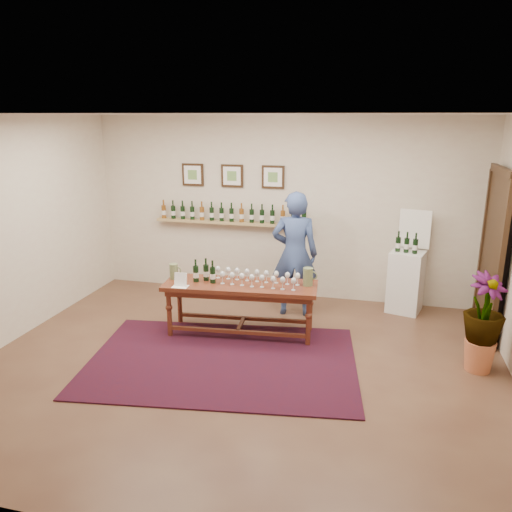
% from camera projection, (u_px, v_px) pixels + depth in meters
% --- Properties ---
extents(ground, '(6.00, 6.00, 0.00)m').
position_uv_depth(ground, '(239.00, 366.00, 5.75)').
color(ground, '#4F2F22').
rests_on(ground, ground).
extents(room_shell, '(6.00, 6.00, 6.00)m').
position_uv_depth(room_shell, '(428.00, 244.00, 6.69)').
color(room_shell, beige).
rests_on(room_shell, ground).
extents(rug, '(3.36, 2.47, 0.02)m').
position_uv_depth(rug, '(222.00, 360.00, 5.86)').
color(rug, '#4E0E13').
rests_on(rug, ground).
extents(tasting_table, '(2.02, 0.80, 0.70)m').
position_uv_depth(tasting_table, '(240.00, 291.00, 6.44)').
color(tasting_table, '#491D12').
rests_on(tasting_table, ground).
extents(table_glasses, '(1.25, 0.34, 0.17)m').
position_uv_depth(table_glasses, '(255.00, 278.00, 6.38)').
color(table_glasses, silver).
rests_on(table_glasses, tasting_table).
extents(table_bottles, '(0.27, 0.16, 0.29)m').
position_uv_depth(table_bottles, '(205.00, 271.00, 6.47)').
color(table_bottles, black).
rests_on(table_bottles, tasting_table).
extents(pitcher_left, '(0.14, 0.14, 0.20)m').
position_uv_depth(pitcher_left, '(174.00, 271.00, 6.58)').
color(pitcher_left, '#657247').
rests_on(pitcher_left, tasting_table).
extents(pitcher_right, '(0.15, 0.15, 0.23)m').
position_uv_depth(pitcher_right, '(308.00, 277.00, 6.32)').
color(pitcher_right, '#657247').
rests_on(pitcher_right, tasting_table).
extents(menu_card, '(0.20, 0.15, 0.18)m').
position_uv_depth(menu_card, '(181.00, 280.00, 6.29)').
color(menu_card, white).
rests_on(menu_card, tasting_table).
extents(display_pedestal, '(0.55, 0.55, 0.90)m').
position_uv_depth(display_pedestal, '(406.00, 282.00, 7.26)').
color(display_pedestal, white).
rests_on(display_pedestal, ground).
extents(pedestal_bottles, '(0.34, 0.17, 0.33)m').
position_uv_depth(pedestal_bottles, '(407.00, 241.00, 7.06)').
color(pedestal_bottles, black).
rests_on(pedestal_bottles, display_pedestal).
extents(info_sign, '(0.44, 0.14, 0.61)m').
position_uv_depth(info_sign, '(415.00, 229.00, 7.18)').
color(info_sign, white).
rests_on(info_sign, display_pedestal).
extents(potted_plant, '(0.73, 0.73, 0.98)m').
position_uv_depth(potted_plant, '(483.00, 323.00, 5.51)').
color(potted_plant, '#BF663F').
rests_on(potted_plant, ground).
extents(person, '(0.69, 0.49, 1.79)m').
position_uv_depth(person, '(295.00, 254.00, 7.04)').
color(person, navy).
rests_on(person, ground).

